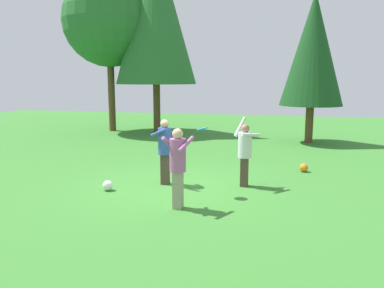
{
  "coord_description": "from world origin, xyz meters",
  "views": [
    {
      "loc": [
        2.74,
        -8.93,
        2.67
      ],
      "look_at": [
        0.41,
        0.31,
        1.05
      ],
      "focal_mm": 35.61,
      "sensor_mm": 36.0,
      "label": 1
    }
  ],
  "objects_px": {
    "person_thrower": "(245,150)",
    "ball_orange": "(304,168)",
    "person_bystander": "(165,146)",
    "person_catcher": "(178,162)",
    "tree_right": "(313,50)",
    "tree_far_left": "(109,21)",
    "frisbee": "(203,129)",
    "ball_white": "(108,186)",
    "tree_left": "(155,11)"
  },
  "relations": [
    {
      "from": "person_thrower",
      "to": "ball_orange",
      "type": "bearing_deg",
      "value": -174.83
    },
    {
      "from": "person_thrower",
      "to": "person_bystander",
      "type": "distance_m",
      "value": 2.02
    },
    {
      "from": "person_catcher",
      "to": "person_bystander",
      "type": "height_order",
      "value": "person_catcher"
    },
    {
      "from": "person_bystander",
      "to": "tree_right",
      "type": "height_order",
      "value": "tree_right"
    },
    {
      "from": "person_catcher",
      "to": "tree_far_left",
      "type": "distance_m",
      "value": 13.62
    },
    {
      "from": "person_catcher",
      "to": "tree_far_left",
      "type": "xyz_separation_m",
      "value": [
        -6.76,
        10.9,
        4.57
      ]
    },
    {
      "from": "frisbee",
      "to": "ball_orange",
      "type": "bearing_deg",
      "value": 49.92
    },
    {
      "from": "person_catcher",
      "to": "ball_orange",
      "type": "height_order",
      "value": "person_catcher"
    },
    {
      "from": "person_catcher",
      "to": "frisbee",
      "type": "height_order",
      "value": "person_catcher"
    },
    {
      "from": "ball_orange",
      "to": "tree_far_left",
      "type": "distance_m",
      "value": 12.93
    },
    {
      "from": "frisbee",
      "to": "tree_right",
      "type": "bearing_deg",
      "value": 71.58
    },
    {
      "from": "ball_white",
      "to": "tree_left",
      "type": "xyz_separation_m",
      "value": [
        -2.28,
        10.11,
        5.84
      ]
    },
    {
      "from": "person_catcher",
      "to": "person_bystander",
      "type": "relative_size",
      "value": 1.01
    },
    {
      "from": "person_catcher",
      "to": "tree_right",
      "type": "bearing_deg",
      "value": -3.67
    },
    {
      "from": "person_catcher",
      "to": "tree_left",
      "type": "height_order",
      "value": "tree_left"
    },
    {
      "from": "tree_right",
      "to": "tree_left",
      "type": "xyz_separation_m",
      "value": [
        -7.35,
        1.47,
        2.1
      ]
    },
    {
      "from": "person_thrower",
      "to": "person_catcher",
      "type": "distance_m",
      "value": 2.33
    },
    {
      "from": "tree_left",
      "to": "person_thrower",
      "type": "bearing_deg",
      "value": -58.52
    },
    {
      "from": "ball_orange",
      "to": "tree_left",
      "type": "distance_m",
      "value": 11.46
    },
    {
      "from": "person_thrower",
      "to": "ball_white",
      "type": "bearing_deg",
      "value": -25.65
    },
    {
      "from": "ball_orange",
      "to": "tree_far_left",
      "type": "height_order",
      "value": "tree_far_left"
    },
    {
      "from": "person_bystander",
      "to": "tree_far_left",
      "type": "height_order",
      "value": "tree_far_left"
    },
    {
      "from": "frisbee",
      "to": "ball_white",
      "type": "xyz_separation_m",
      "value": [
        -2.29,
        -0.28,
        -1.43
      ]
    },
    {
      "from": "frisbee",
      "to": "person_catcher",
      "type": "bearing_deg",
      "value": -104.29
    },
    {
      "from": "person_bystander",
      "to": "ball_white",
      "type": "relative_size",
      "value": 6.73
    },
    {
      "from": "ball_white",
      "to": "tree_right",
      "type": "distance_m",
      "value": 10.7
    },
    {
      "from": "ball_white",
      "to": "frisbee",
      "type": "bearing_deg",
      "value": 7.06
    },
    {
      "from": "tree_far_left",
      "to": "tree_right",
      "type": "height_order",
      "value": "tree_far_left"
    },
    {
      "from": "tree_far_left",
      "to": "tree_right",
      "type": "relative_size",
      "value": 1.28
    },
    {
      "from": "ball_orange",
      "to": "tree_left",
      "type": "bearing_deg",
      "value": 135.02
    },
    {
      "from": "ball_white",
      "to": "tree_left",
      "type": "height_order",
      "value": "tree_left"
    },
    {
      "from": "person_thrower",
      "to": "person_catcher",
      "type": "relative_size",
      "value": 1.03
    },
    {
      "from": "frisbee",
      "to": "ball_orange",
      "type": "relative_size",
      "value": 1.24
    },
    {
      "from": "person_catcher",
      "to": "tree_left",
      "type": "bearing_deg",
      "value": 35.75
    },
    {
      "from": "person_bystander",
      "to": "tree_far_left",
      "type": "distance_m",
      "value": 11.85
    },
    {
      "from": "person_catcher",
      "to": "person_thrower",
      "type": "bearing_deg",
      "value": -15.52
    },
    {
      "from": "person_bystander",
      "to": "tree_far_left",
      "type": "xyz_separation_m",
      "value": [
        -5.92,
        9.18,
        4.58
      ]
    },
    {
      "from": "person_catcher",
      "to": "ball_orange",
      "type": "relative_size",
      "value": 6.78
    },
    {
      "from": "person_thrower",
      "to": "tree_right",
      "type": "relative_size",
      "value": 0.28
    },
    {
      "from": "person_catcher",
      "to": "tree_far_left",
      "type": "height_order",
      "value": "tree_far_left"
    },
    {
      "from": "person_bystander",
      "to": "tree_far_left",
      "type": "relative_size",
      "value": 0.21
    },
    {
      "from": "person_catcher",
      "to": "frisbee",
      "type": "xyz_separation_m",
      "value": [
        0.28,
        1.09,
        0.56
      ]
    },
    {
      "from": "ball_orange",
      "to": "tree_right",
      "type": "height_order",
      "value": "tree_right"
    },
    {
      "from": "person_bystander",
      "to": "ball_white",
      "type": "distance_m",
      "value": 1.72
    },
    {
      "from": "frisbee",
      "to": "tree_left",
      "type": "relative_size",
      "value": 0.03
    },
    {
      "from": "ball_orange",
      "to": "tree_right",
      "type": "relative_size",
      "value": 0.04
    },
    {
      "from": "person_bystander",
      "to": "frisbee",
      "type": "relative_size",
      "value": 5.43
    },
    {
      "from": "tree_far_left",
      "to": "person_bystander",
      "type": "bearing_deg",
      "value": -57.21
    },
    {
      "from": "ball_white",
      "to": "tree_right",
      "type": "relative_size",
      "value": 0.04
    },
    {
      "from": "ball_white",
      "to": "tree_far_left",
      "type": "relative_size",
      "value": 0.03
    }
  ]
}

